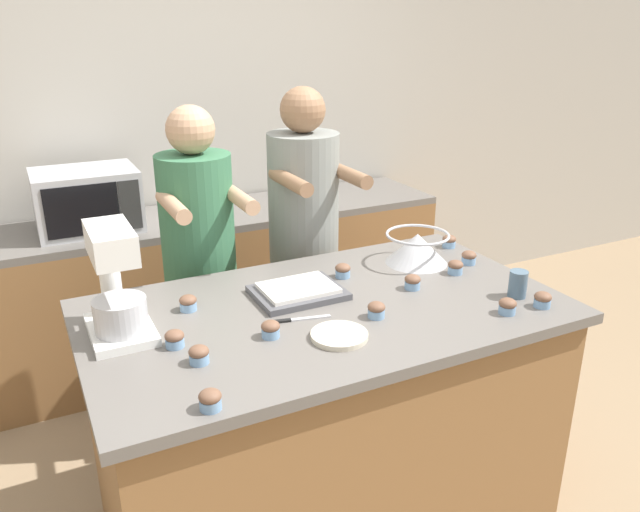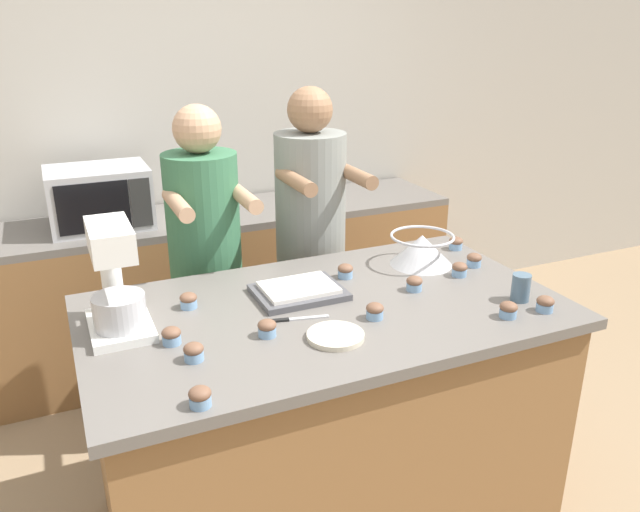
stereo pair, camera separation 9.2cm
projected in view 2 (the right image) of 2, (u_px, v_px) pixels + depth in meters
back_wall at (196, 124)px, 3.72m from camera, size 10.00×0.06×2.70m
island_counter at (325, 418)px, 2.43m from camera, size 1.72×0.98×0.96m
back_counter at (220, 284)px, 3.74m from camera, size 2.80×0.60×0.90m
person_left at (207, 275)px, 2.83m from camera, size 0.34×0.50×1.61m
person_right at (311, 253)px, 3.02m from camera, size 0.35×0.51×1.66m
stand_mixer at (115, 285)px, 2.03m from camera, size 0.20×0.30×0.38m
mixing_bowl at (422, 249)px, 2.63m from camera, size 0.27×0.27×0.13m
baking_tray at (299, 291)px, 2.35m from camera, size 0.33×0.25×0.04m
microwave_oven at (99, 197)px, 3.29m from camera, size 0.51×0.39×0.32m
drinking_glass at (521, 287)px, 2.29m from camera, size 0.07×0.07×0.10m
small_plate at (335, 336)px, 2.03m from camera, size 0.19×0.19×0.02m
knife at (293, 319)px, 2.16m from camera, size 0.22×0.06×0.01m
cupcake_0 at (375, 311)px, 2.16m from camera, size 0.06×0.06×0.06m
cupcake_1 at (414, 283)px, 2.39m from camera, size 0.06×0.06×0.06m
cupcake_2 at (194, 352)px, 1.89m from camera, size 0.06×0.06×0.06m
cupcake_3 at (200, 397)px, 1.67m from camera, size 0.06×0.06×0.06m
cupcake_4 at (545, 304)px, 2.22m from camera, size 0.06×0.06×0.06m
cupcake_5 at (508, 310)px, 2.17m from camera, size 0.06×0.06×0.06m
cupcake_6 at (460, 269)px, 2.52m from camera, size 0.06×0.06×0.06m
cupcake_7 at (171, 336)px, 1.99m from camera, size 0.06×0.06×0.06m
cupcake_8 at (474, 260)px, 2.62m from camera, size 0.06×0.06×0.06m
cupcake_9 at (188, 300)px, 2.24m from camera, size 0.06×0.06×0.06m
cupcake_10 at (267, 328)px, 2.04m from camera, size 0.06×0.06×0.06m
cupcake_11 at (456, 243)px, 2.82m from camera, size 0.06×0.06×0.06m
cupcake_12 at (345, 271)px, 2.51m from camera, size 0.06×0.06×0.06m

